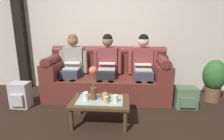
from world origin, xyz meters
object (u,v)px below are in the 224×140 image
Objects in this scene: cup_far_center at (106,100)px; cup_far_left at (86,94)px; person_middle at (107,64)px; flower_vase at (93,81)px; couch at (107,78)px; person_left at (73,63)px; potted_plant at (214,79)px; snack_bowl at (105,96)px; backpack_right at (186,98)px; coffee_table at (100,103)px; cup_near_left at (85,97)px; cup_near_right at (115,99)px; person_right at (143,64)px; backpack_left at (20,95)px.

cup_far_center is 0.37m from cup_far_left.
person_middle is 1.02m from cup_far_left.
flower_vase is at bearing -95.06° from person_middle.
person_middle is 13.31× the size of cup_far_center.
cup_far_center is at bearing -85.41° from couch.
person_middle is 2.55× the size of flower_vase.
person_left is 2.67m from potted_plant.
snack_bowl reaches higher than cup_far_left.
cup_far_center reaches higher than backpack_right.
cup_far_left is at bearing 172.12° from snack_bowl.
cup_near_left is at bearing -167.45° from coffee_table.
cup_near_right is 2.02m from potted_plant.
cup_far_center is at bearing -31.01° from cup_far_left.
potted_plant is at bearing 25.20° from snack_bowl.
potted_plant is (0.59, 0.34, 0.25)m from backpack_right.
person_right reaches higher than potted_plant.
person_right is at bearing 16.57° from backpack_left.
flower_vase reaches higher than cup_far_left.
cup_near_right is 1.74m from backpack_left.
person_left is 1.07m from backpack_left.
flower_vase reaches higher than cup_near_left.
person_left is at bearing 115.74° from cup_far_left.
cup_far_left is 1.27m from backpack_left.
person_middle is at bearing 162.29° from backpack_right.
cup_far_left is (-0.13, 0.07, -0.24)m from flower_vase.
cup_far_center is at bearing -14.00° from cup_near_left.
cup_near_right is (0.91, -1.11, -0.25)m from person_left.
cup_far_center is 1.62m from backpack_left.
cup_near_left is at bearing -155.89° from potted_plant.
cup_far_left reaches higher than backpack_left.
person_middle and person_right have the same top height.
couch reaches higher than cup_near_left.
cup_far_left is at bearing -162.08° from backpack_right.
cup_far_left is 2.36m from potted_plant.
cup_far_left is (0.46, -0.96, -0.26)m from person_left.
flower_vase is at bearing -158.21° from backpack_right.
person_left is 9.42× the size of snack_bowl.
backpack_right is (0.70, -0.44, -0.48)m from person_right.
person_right is at bearing 0.00° from person_left.
person_left is 2.55× the size of flower_vase.
couch reaches higher than coffee_table.
coffee_table is at bearing 128.26° from cup_far_center.
cup_near_right is at bearing -16.28° from backpack_left.
couch reaches higher than cup_near_right.
person_right is at bearing 175.41° from potted_plant.
person_left reaches higher than cup_near_left.
flower_vase reaches higher than potted_plant.
person_right is 2.79× the size of backpack_left.
snack_bowl is 1.25× the size of cup_near_right.
flower_vase reaches higher than cup_near_right.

